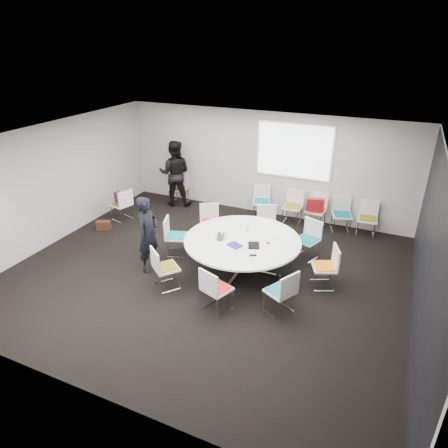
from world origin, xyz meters
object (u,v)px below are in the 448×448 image
at_px(person_back, 175,173).
at_px(brown_bag, 104,225).
at_px(chair_person_back, 179,194).
at_px(maroon_bag, 121,198).
at_px(chair_ring_f, 166,275).
at_px(chair_back_a, 261,207).
at_px(chair_ring_g, 216,297).
at_px(chair_back_e, 366,225).
at_px(chair_ring_a, 324,274).
at_px(chair_back_d, 341,221).
at_px(cup, 247,230).
at_px(chair_spare_left, 123,210).
at_px(chair_ring_h, 280,299).
at_px(chair_back_c, 315,217).
at_px(conference_table, 242,247).
at_px(chair_ring_e, 176,243).
at_px(person_main, 148,234).
at_px(chair_ring_c, 267,231).
at_px(chair_back_b, 292,213).
at_px(chair_ring_d, 210,229).
at_px(laptop, 223,236).
at_px(chair_ring_b, 307,247).

height_order(person_back, brown_bag, person_back).
bearing_deg(chair_person_back, maroon_bag, 67.43).
xyz_separation_m(chair_ring_f, chair_back_a, (0.60, 3.98, 0.00)).
distance_m(chair_ring_g, chair_person_back, 5.30).
relative_size(chair_back_e, brown_bag, 2.44).
relative_size(chair_ring_a, chair_back_d, 1.00).
bearing_deg(cup, chair_back_e, 46.66).
bearing_deg(chair_spare_left, chair_ring_h, -97.58).
distance_m(chair_ring_h, cup, 1.93).
distance_m(chair_back_c, brown_bag, 5.49).
bearing_deg(chair_ring_h, chair_back_d, 22.00).
xyz_separation_m(conference_table, cup, (-0.04, 0.36, 0.21)).
height_order(chair_ring_e, cup, chair_ring_e).
relative_size(chair_ring_g, person_main, 0.54).
distance_m(chair_ring_c, person_main, 2.94).
bearing_deg(chair_back_d, chair_ring_e, 22.06).
relative_size(chair_back_b, person_back, 0.46).
xyz_separation_m(conference_table, chair_back_d, (1.61, 2.76, -0.29)).
height_order(chair_back_b, person_main, person_main).
height_order(chair_back_a, chair_back_e, same).
bearing_deg(chair_ring_f, chair_spare_left, 178.98).
bearing_deg(chair_back_e, chair_back_a, -4.73).
distance_m(chair_ring_d, laptop, 1.41).
relative_size(chair_back_c, chair_back_d, 1.00).
bearing_deg(conference_table, maroon_bag, 164.76).
bearing_deg(person_main, cup, -57.10).
bearing_deg(chair_back_a, chair_back_c, 161.99).
xyz_separation_m(chair_back_d, chair_back_e, (0.62, 0.01, 0.00)).
distance_m(chair_back_b, cup, 2.48).
bearing_deg(chair_ring_f, chair_ring_d, 131.11).
xyz_separation_m(conference_table, chair_back_b, (0.34, 2.76, -0.29)).
relative_size(conference_table, chair_ring_e, 2.75).
height_order(chair_ring_a, chair_ring_b, same).
relative_size(chair_ring_c, chair_ring_e, 1.00).
bearing_deg(conference_table, person_back, 140.19).
relative_size(chair_ring_b, chair_ring_f, 1.00).
bearing_deg(chair_ring_h, chair_back_e, 13.10).
distance_m(chair_ring_h, chair_back_d, 3.85).
relative_size(chair_spare_left, person_main, 0.54).
bearing_deg(chair_back_b, chair_ring_b, 115.81).
bearing_deg(chair_ring_a, person_back, 39.17).
relative_size(laptop, cup, 4.04).
distance_m(chair_ring_h, maroon_bag, 5.50).
bearing_deg(chair_back_d, chair_back_c, -18.77).
relative_size(chair_ring_d, chair_back_b, 1.00).
distance_m(chair_ring_b, chair_back_d, 1.75).
bearing_deg(cup, chair_back_c, 67.44).
distance_m(chair_back_a, brown_bag, 4.21).
xyz_separation_m(chair_ring_a, person_main, (-3.51, -0.83, 0.55)).
bearing_deg(chair_person_back, chair_back_a, -178.06).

